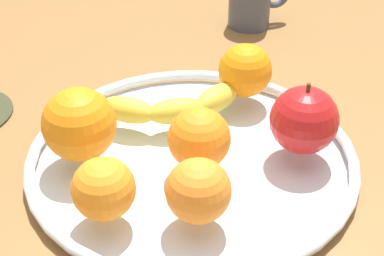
% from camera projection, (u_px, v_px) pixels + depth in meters
% --- Properties ---
extents(ground_plane, '(1.69, 1.69, 0.04)m').
position_uv_depth(ground_plane, '(192.00, 177.00, 0.66)').
color(ground_plane, olive).
extents(fruit_bowl, '(0.36, 0.36, 0.02)m').
position_uv_depth(fruit_bowl, '(192.00, 157.00, 0.64)').
color(fruit_bowl, silver).
rests_on(fruit_bowl, ground_plane).
extents(banana, '(0.18, 0.07, 0.03)m').
position_uv_depth(banana, '(177.00, 105.00, 0.68)').
color(banana, yellow).
rests_on(banana, fruit_bowl).
extents(apple, '(0.07, 0.07, 0.08)m').
position_uv_depth(apple, '(304.00, 120.00, 0.62)').
color(apple, red).
rests_on(apple, fruit_bowl).
extents(orange_front_right, '(0.07, 0.07, 0.07)m').
position_uv_depth(orange_front_right, '(203.00, 138.00, 0.60)').
color(orange_front_right, orange).
rests_on(orange_front_right, fruit_bowl).
extents(orange_back_left, '(0.06, 0.06, 0.06)m').
position_uv_depth(orange_back_left, '(198.00, 191.00, 0.54)').
color(orange_back_left, orange).
rests_on(orange_back_left, fruit_bowl).
extents(orange_back_right, '(0.08, 0.08, 0.08)m').
position_uv_depth(orange_back_right, '(79.00, 124.00, 0.61)').
color(orange_back_right, orange).
rests_on(orange_back_right, fruit_bowl).
extents(orange_front_left, '(0.06, 0.06, 0.06)m').
position_uv_depth(orange_front_left, '(104.00, 189.00, 0.54)').
color(orange_front_left, orange).
rests_on(orange_front_left, fruit_bowl).
extents(orange_center, '(0.07, 0.07, 0.07)m').
position_uv_depth(orange_center, '(245.00, 70.00, 0.71)').
color(orange_center, orange).
rests_on(orange_center, fruit_bowl).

